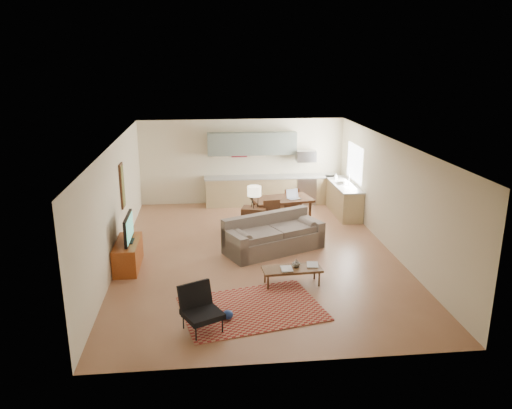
{
  "coord_description": "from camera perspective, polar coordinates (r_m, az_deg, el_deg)",
  "views": [
    {
      "loc": [
        -1.2,
        -11.15,
        4.56
      ],
      "look_at": [
        0.0,
        0.3,
        1.15
      ],
      "focal_mm": 35.0,
      "sensor_mm": 36.0,
      "label": 1
    }
  ],
  "objects": [
    {
      "name": "tv",
      "position": [
        11.38,
        -14.38,
        -2.69
      ],
      "size": [
        0.1,
        1.02,
        0.61
      ],
      "primitive_type": null,
      "color": "black",
      "rests_on": "tv_credenza"
    },
    {
      "name": "soap_bottle",
      "position": [
        15.65,
        9.11,
        3.2
      ],
      "size": [
        0.1,
        0.11,
        0.19
      ],
      "primitive_type": "imported",
      "rotation": [
        0.0,
        0.0,
        0.1
      ],
      "color": "#FFEDC8",
      "rests_on": "kitchen_counter_right"
    },
    {
      "name": "coffee_table",
      "position": [
        10.49,
        4.12,
        -8.17
      ],
      "size": [
        1.26,
        0.56,
        0.37
      ],
      "primitive_type": null,
      "rotation": [
        0.0,
        0.0,
        0.06
      ],
      "color": "#4A2F19",
      "rests_on": "floor"
    },
    {
      "name": "kitchen_range",
      "position": [
        16.19,
        5.62,
        1.71
      ],
      "size": [
        0.62,
        0.62,
        0.9
      ],
      "primitive_type": "cube",
      "color": "#A5A8AD",
      "rests_on": "ground"
    },
    {
      "name": "dining_chair_far",
      "position": [
        14.67,
        3.82,
        0.24
      ],
      "size": [
        0.52,
        0.54,
        0.92
      ],
      "primitive_type": null,
      "rotation": [
        0.0,
        0.0,
        3.34
      ],
      "color": "#3B2113",
      "rests_on": "floor"
    },
    {
      "name": "armchair",
      "position": [
        8.77,
        -6.16,
        -11.9
      ],
      "size": [
        0.94,
        0.94,
        0.8
      ],
      "primitive_type": null,
      "rotation": [
        0.0,
        0.0,
        0.46
      ],
      "color": "black",
      "rests_on": "floor"
    },
    {
      "name": "kitchen_counter_back",
      "position": [
        16.0,
        1.76,
        1.65
      ],
      "size": [
        4.26,
        0.64,
        0.92
      ],
      "primitive_type": null,
      "color": "tan",
      "rests_on": "ground"
    },
    {
      "name": "vase",
      "position": [
        10.45,
        4.61,
        -6.69
      ],
      "size": [
        0.17,
        0.17,
        0.17
      ],
      "primitive_type": "imported",
      "rotation": [
        0.0,
        0.0,
        -0.0
      ],
      "color": "black",
      "rests_on": "coffee_table"
    },
    {
      "name": "dining_table",
      "position": [
        13.89,
        2.96,
        -0.9
      ],
      "size": [
        1.76,
        1.22,
        0.82
      ],
      "primitive_type": null,
      "rotation": [
        0.0,
        0.0,
        0.19
      ],
      "color": "#3B2113",
      "rests_on": "floor"
    },
    {
      "name": "book_a",
      "position": [
        10.32,
        2.87,
        -7.4
      ],
      "size": [
        0.23,
        0.31,
        0.03
      ],
      "primitive_type": "imported",
      "rotation": [
        0.0,
        0.0,
        -0.0
      ],
      "color": "maroon",
      "rests_on": "coffee_table"
    },
    {
      "name": "table_lamp",
      "position": [
        13.06,
        -0.2,
        0.91
      ],
      "size": [
        0.44,
        0.44,
        0.6
      ],
      "primitive_type": null,
      "rotation": [
        0.0,
        0.0,
        -0.24
      ],
      "color": "beige",
      "rests_on": "console_table"
    },
    {
      "name": "room",
      "position": [
        11.66,
        0.15,
        0.53
      ],
      "size": [
        9.0,
        9.0,
        9.0
      ],
      "color": "#8F5D40",
      "rests_on": "ground"
    },
    {
      "name": "laptop",
      "position": [
        13.69,
        4.4,
        1.16
      ],
      "size": [
        0.41,
        0.36,
        0.26
      ],
      "primitive_type": null,
      "rotation": [
        0.0,
        0.0,
        0.34
      ],
      "color": "#A5A8AD",
      "rests_on": "dining_table"
    },
    {
      "name": "sofa",
      "position": [
        12.14,
        2.06,
        -3.37
      ],
      "size": [
        2.72,
        2.02,
        0.87
      ],
      "primitive_type": null,
      "rotation": [
        0.0,
        0.0,
        0.43
      ],
      "color": "#6B5E53",
      "rests_on": "floor"
    },
    {
      "name": "tv_credenza",
      "position": [
        11.6,
        -14.42,
        -5.56
      ],
      "size": [
        0.51,
        1.33,
        0.61
      ],
      "primitive_type": null,
      "color": "maroon",
      "rests_on": "floor"
    },
    {
      "name": "console_table",
      "position": [
        13.25,
        -0.2,
        -1.9
      ],
      "size": [
        0.74,
        0.59,
        0.75
      ],
      "primitive_type": null,
      "rotation": [
        0.0,
        0.0,
        -0.28
      ],
      "color": "#3B2113",
      "rests_on": "floor"
    },
    {
      "name": "dining_chair_near",
      "position": [
        13.09,
        2.01,
        -1.7
      ],
      "size": [
        0.5,
        0.52,
        0.94
      ],
      "primitive_type": null,
      "rotation": [
        0.0,
        0.0,
        0.11
      ],
      "color": "#3B2113",
      "rests_on": "floor"
    },
    {
      "name": "kitchen_counter_right",
      "position": [
        15.3,
        9.91,
        0.7
      ],
      "size": [
        0.64,
        2.26,
        0.92
      ],
      "primitive_type": null,
      "color": "tan",
      "rests_on": "ground"
    },
    {
      "name": "rug",
      "position": [
        9.59,
        -0.48,
        -11.81
      ],
      "size": [
        2.88,
        2.29,
        0.02
      ],
      "primitive_type": "cube",
      "rotation": [
        0.0,
        0.0,
        0.22
      ],
      "color": "maroon",
      "rests_on": "floor"
    },
    {
      "name": "kitchen_microwave",
      "position": [
        15.96,
        5.72,
        5.55
      ],
      "size": [
        0.62,
        0.4,
        0.35
      ],
      "primitive_type": "cube",
      "color": "#A5A8AD",
      "rests_on": "room"
    },
    {
      "name": "upper_cabinets",
      "position": [
        15.77,
        -0.44,
        6.97
      ],
      "size": [
        2.8,
        0.34,
        0.7
      ],
      "primitive_type": "cube",
      "color": "slate",
      "rests_on": "room"
    },
    {
      "name": "window_right",
      "position": [
        15.13,
        11.21,
        4.7
      ],
      "size": [
        0.02,
        1.4,
        1.05
      ],
      "primitive_type": "cube",
      "color": "white",
      "rests_on": "room"
    },
    {
      "name": "wall_art_left",
      "position": [
        12.58,
        -15.01,
        2.09
      ],
      "size": [
        0.06,
        0.42,
        1.1
      ],
      "primitive_type": null,
      "color": "olive",
      "rests_on": "room"
    },
    {
      "name": "triptych",
      "position": [
        15.91,
        -1.93,
        6.31
      ],
      "size": [
        1.7,
        0.04,
        0.5
      ],
      "primitive_type": null,
      "color": "#FFEDC8",
      "rests_on": "room"
    },
    {
      "name": "book_b",
      "position": [
        10.58,
        5.83,
        -6.86
      ],
      "size": [
        0.34,
        0.4,
        0.02
      ],
      "primitive_type": "imported",
      "rotation": [
        0.0,
        0.0,
        -0.17
      ],
      "color": "navy",
      "rests_on": "coffee_table"
    }
  ]
}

